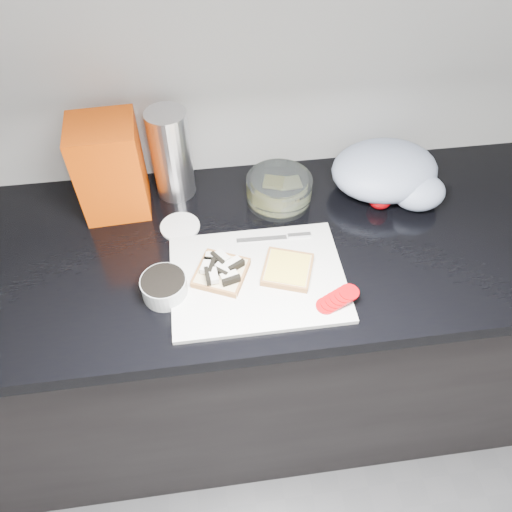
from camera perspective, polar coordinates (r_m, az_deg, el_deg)
The scene contains 14 objects.
base_cabinet at distance 1.62m, azimuth 1.72°, elevation -9.47°, with size 3.50×0.60×0.86m, color black.
countertop at distance 1.26m, azimuth 2.19°, elevation 1.25°, with size 3.50×0.64×0.04m, color black.
cutting_board at distance 1.16m, azimuth 0.20°, elevation -2.54°, with size 0.40×0.30×0.01m, color silver.
bread_left at distance 1.15m, azimuth -4.03°, elevation -1.74°, with size 0.15×0.15×0.04m.
bread_right at distance 1.16m, azimuth 3.62°, elevation -1.54°, with size 0.15×0.15×0.02m.
tomato_slices at distance 1.11m, azimuth 9.30°, elevation -4.87°, with size 0.11×0.07×0.02m.
knife at distance 1.23m, azimuth 3.14°, elevation 2.20°, with size 0.18×0.02×0.01m.
seed_tub at distance 1.13m, azimuth -10.45°, elevation -3.42°, with size 0.10×0.10×0.05m.
tub_lid at distance 1.29m, azimuth -8.67°, elevation 3.34°, with size 0.10×0.10×0.01m, color white.
glass_bowl at distance 1.33m, azimuth 2.64°, elevation 7.54°, with size 0.17×0.17×0.07m.
bread_bag at distance 1.30m, azimuth -16.33°, elevation 9.63°, with size 0.16×0.15×0.25m, color #F34B04.
steel_canister at distance 1.31m, azimuth -9.65°, elevation 11.34°, with size 0.10×0.10×0.25m, color silver.
grocery_bag at distance 1.38m, azimuth 15.00°, elevation 9.12°, with size 0.30×0.26×0.13m.
whole_tomatoes at distance 1.35m, azimuth 14.04°, elevation 6.53°, with size 0.07×0.07×0.07m.
Camera 1 is at (-0.16, 0.37, 1.81)m, focal length 35.00 mm.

